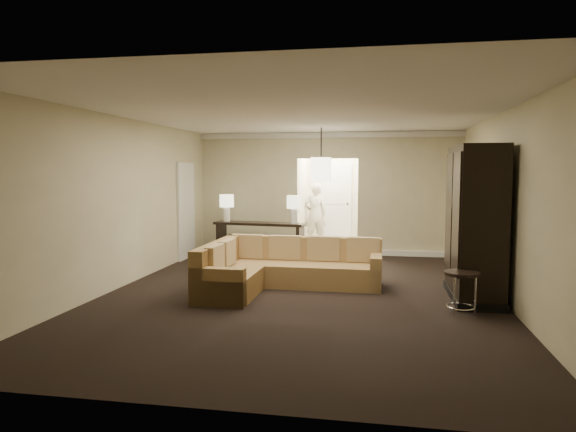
% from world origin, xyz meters
% --- Properties ---
extents(ground, '(8.00, 8.00, 0.00)m').
position_xyz_m(ground, '(0.00, 0.00, 0.00)').
color(ground, black).
rests_on(ground, ground).
extents(wall_back, '(6.00, 0.04, 2.80)m').
position_xyz_m(wall_back, '(0.00, 4.00, 1.40)').
color(wall_back, '#BAB28C').
rests_on(wall_back, ground).
extents(wall_front, '(6.00, 0.04, 2.80)m').
position_xyz_m(wall_front, '(0.00, -4.00, 1.40)').
color(wall_front, '#BAB28C').
rests_on(wall_front, ground).
extents(wall_left, '(0.04, 8.00, 2.80)m').
position_xyz_m(wall_left, '(-3.00, 0.00, 1.40)').
color(wall_left, '#BAB28C').
rests_on(wall_left, ground).
extents(wall_right, '(0.04, 8.00, 2.80)m').
position_xyz_m(wall_right, '(3.00, 0.00, 1.40)').
color(wall_right, '#BAB28C').
rests_on(wall_right, ground).
extents(ceiling, '(6.00, 8.00, 0.02)m').
position_xyz_m(ceiling, '(0.00, 0.00, 2.80)').
color(ceiling, white).
rests_on(ceiling, wall_back).
extents(crown_molding, '(6.00, 0.10, 0.12)m').
position_xyz_m(crown_molding, '(0.00, 3.95, 2.73)').
color(crown_molding, white).
rests_on(crown_molding, wall_back).
extents(baseboard, '(6.00, 0.10, 0.12)m').
position_xyz_m(baseboard, '(0.00, 3.95, 0.06)').
color(baseboard, white).
rests_on(baseboard, ground).
extents(side_door, '(0.05, 0.90, 2.10)m').
position_xyz_m(side_door, '(-2.97, 2.80, 1.05)').
color(side_door, white).
rests_on(side_door, ground).
extents(foyer, '(1.44, 2.02, 2.80)m').
position_xyz_m(foyer, '(0.00, 5.34, 1.30)').
color(foyer, beige).
rests_on(foyer, ground).
extents(sectional_sofa, '(2.70, 2.15, 0.80)m').
position_xyz_m(sectional_sofa, '(-0.42, 0.31, 0.32)').
color(sectional_sofa, brown).
rests_on(sectional_sofa, ground).
extents(coffee_table, '(1.12, 1.12, 0.39)m').
position_xyz_m(coffee_table, '(-1.03, 1.00, 0.19)').
color(coffee_table, white).
rests_on(coffee_table, ground).
extents(console_table, '(2.08, 0.71, 0.79)m').
position_xyz_m(console_table, '(-1.40, 3.15, 0.47)').
color(console_table, black).
rests_on(console_table, ground).
extents(armoire, '(0.68, 1.59, 2.29)m').
position_xyz_m(armoire, '(2.59, 0.15, 1.10)').
color(armoire, black).
rests_on(armoire, ground).
extents(drink_table, '(0.46, 0.46, 0.58)m').
position_xyz_m(drink_table, '(2.28, -0.77, 0.41)').
color(drink_table, black).
rests_on(drink_table, ground).
extents(table_lamp_left, '(0.32, 0.32, 0.60)m').
position_xyz_m(table_lamp_left, '(-2.18, 3.24, 1.19)').
color(table_lamp_left, white).
rests_on(table_lamp_left, console_table).
extents(table_lamp_right, '(0.32, 0.32, 0.60)m').
position_xyz_m(table_lamp_right, '(-0.62, 3.05, 1.19)').
color(table_lamp_right, white).
rests_on(table_lamp_right, console_table).
extents(pendant_light, '(0.38, 0.38, 1.09)m').
position_xyz_m(pendant_light, '(0.00, 2.70, 1.95)').
color(pendant_light, black).
rests_on(pendant_light, ceiling).
extents(person, '(0.75, 0.62, 1.78)m').
position_xyz_m(person, '(-0.45, 5.31, 0.89)').
color(person, beige).
rests_on(person, ground).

